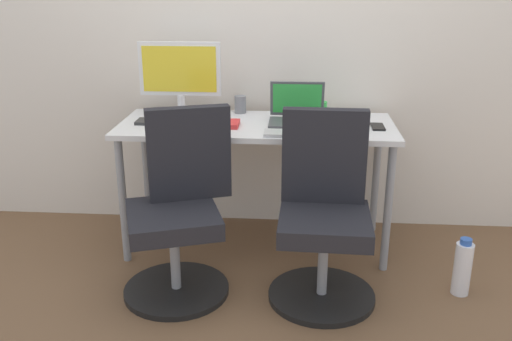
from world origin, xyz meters
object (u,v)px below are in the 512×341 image
water_bottle_on_floor (462,268)px  coffee_mug (320,109)px  office_chair_right (324,217)px  open_laptop (297,113)px  office_chair_left (179,213)px  desktop_monitor (180,73)px

water_bottle_on_floor → coffee_mug: 1.18m
office_chair_right → open_laptop: (-0.15, 0.56, 0.39)m
office_chair_right → open_laptop: open_laptop is taller
office_chair_left → water_bottle_on_floor: 1.47m
office_chair_left → water_bottle_on_floor: (1.44, 0.04, -0.28)m
desktop_monitor → open_laptop: bearing=-10.1°
desktop_monitor → coffee_mug: size_ratio=5.22×
office_chair_left → water_bottle_on_floor: size_ratio=3.03×
water_bottle_on_floor → open_laptop: bearing=148.7°
office_chair_right → coffee_mug: office_chair_right is taller
office_chair_left → water_bottle_on_floor: office_chair_left is taller
water_bottle_on_floor → coffee_mug: size_ratio=3.37×
office_chair_left → open_laptop: 0.90m
office_chair_right → water_bottle_on_floor: 0.77m
water_bottle_on_floor → coffee_mug: coffee_mug is taller
water_bottle_on_floor → coffee_mug: (-0.72, 0.66, 0.66)m
desktop_monitor → open_laptop: desktop_monitor is taller
water_bottle_on_floor → open_laptop: 1.21m
office_chair_left → open_laptop: (0.58, 0.56, 0.39)m
open_laptop → coffee_mug: (0.14, 0.14, -0.01)m
open_laptop → coffee_mug: 0.19m
office_chair_right → open_laptop: size_ratio=3.03×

